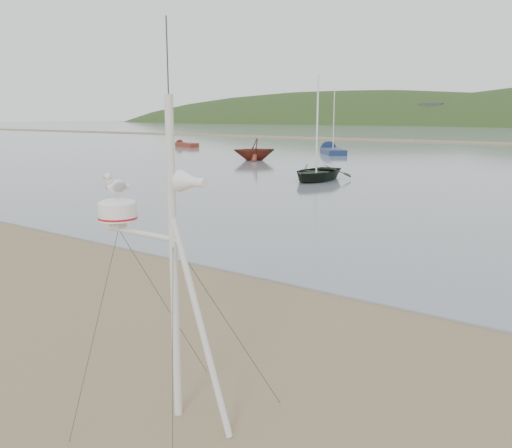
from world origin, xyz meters
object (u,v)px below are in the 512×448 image
Objects in this scene: boat_red at (254,140)px; dinghy_red_far at (182,145)px; sailboat_blue_near at (330,150)px; boat_dark at (317,141)px; mast_rig at (170,328)px.

boat_red is 0.70× the size of dinghy_red_far.
sailboat_blue_near reaches higher than dinghy_red_far.
boat_dark is 0.92× the size of dinghy_red_far.
mast_rig is 1.41× the size of boat_red.
sailboat_blue_near reaches higher than boat_dark.
dinghy_red_far is (-40.36, 41.73, -0.84)m from mast_rig.
boat_red is 0.49× the size of sailboat_blue_near.
boat_dark is at bearing 0.79° from boat_red.
sailboat_blue_near is (-21.58, 42.94, -0.83)m from mast_rig.
sailboat_blue_near is at bearing 110.28° from boat_dark.
sailboat_blue_near reaches higher than mast_rig.
boat_red is (-22.02, 31.17, 0.57)m from mast_rig.
boat_red is at bearing -92.11° from sailboat_blue_near.
sailboat_blue_near is (0.43, 11.77, -1.40)m from boat_red.
dinghy_red_far is at bearing 139.42° from boat_dark.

